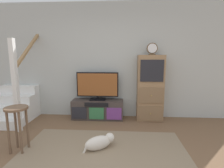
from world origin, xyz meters
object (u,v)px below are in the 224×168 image
object	(u,v)px
bar_stool_near	(17,119)
dog	(100,142)
television	(97,85)
media_console	(98,109)
desk_clock	(152,49)
side_cabinet	(150,88)

from	to	relation	value
bar_stool_near	dog	xyz separation A→B (m)	(1.26, 0.13, -0.41)
television	dog	world-z (taller)	television
media_console	desk_clock	size ratio (longest dim) A/B	4.61
dog	media_console	bearing A→B (deg)	99.78
desk_clock	dog	world-z (taller)	desk_clock
television	bar_stool_near	bearing A→B (deg)	-124.35
side_cabinet	bar_stool_near	size ratio (longest dim) A/B	2.10
television	bar_stool_near	size ratio (longest dim) A/B	1.36
television	dog	xyz separation A→B (m)	(0.23, -1.37, -0.68)
television	desk_clock	xyz separation A→B (m)	(1.22, -0.03, 0.83)
television	media_console	bearing A→B (deg)	-90.00
bar_stool_near	dog	world-z (taller)	bar_stool_near
media_console	desk_clock	distance (m)	1.86
media_console	desk_clock	world-z (taller)	desk_clock
side_cabinet	desk_clock	world-z (taller)	desk_clock
television	desk_clock	world-z (taller)	desk_clock
television	bar_stool_near	world-z (taller)	television
side_cabinet	bar_stool_near	bearing A→B (deg)	-146.39
television	desk_clock	distance (m)	1.48
side_cabinet	desk_clock	distance (m)	0.88
television	desk_clock	bearing A→B (deg)	-1.35
television	side_cabinet	xyz separation A→B (m)	(1.21, -0.01, -0.05)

